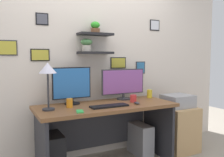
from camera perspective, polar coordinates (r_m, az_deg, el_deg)
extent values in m
cube|color=beige|center=(3.24, -4.74, 5.75)|extent=(4.40, 0.04, 2.70)
cube|color=black|center=(3.13, -3.90, 6.04)|extent=(0.44, 0.20, 0.03)
cube|color=black|center=(3.14, -3.93, 10.33)|extent=(0.44, 0.20, 0.03)
cylinder|color=#B2A899|center=(3.08, -5.99, 7.03)|extent=(0.11, 0.11, 0.08)
ellipsoid|color=#4A8248|center=(3.09, -6.00, 8.52)|extent=(0.15, 0.15, 0.08)
cylinder|color=brown|center=(3.14, -3.94, 11.12)|extent=(0.12, 0.12, 0.06)
ellipsoid|color=green|center=(3.15, -3.94, 12.41)|extent=(0.12, 0.12, 0.09)
cube|color=black|center=(3.02, -16.51, 5.30)|extent=(0.22, 0.02, 0.15)
cube|color=gold|center=(3.02, -16.48, 5.31)|extent=(0.20, 0.00, 0.12)
cube|color=#2D2D33|center=(2.98, -23.40, 6.62)|extent=(0.22, 0.02, 0.17)
cube|color=gold|center=(2.97, -23.39, 6.62)|extent=(0.19, 0.00, 0.15)
cube|color=#2D2D33|center=(3.58, 6.66, 2.55)|extent=(0.15, 0.02, 0.18)
cube|color=teal|center=(3.57, 6.74, 2.55)|extent=(0.13, 0.00, 0.15)
cube|color=black|center=(3.74, 9.95, 12.19)|extent=(0.17, 0.02, 0.16)
cube|color=silver|center=(3.74, 10.03, 12.21)|extent=(0.14, 0.00, 0.13)
cube|color=black|center=(3.38, 1.45, 3.69)|extent=(0.24, 0.02, 0.16)
cube|color=gold|center=(3.37, 1.53, 3.69)|extent=(0.21, 0.00, 0.13)
cube|color=black|center=(3.06, -16.09, 13.25)|extent=(0.15, 0.02, 0.14)
cube|color=#4C4C56|center=(3.05, -16.06, 13.27)|extent=(0.12, 0.00, 0.12)
cube|color=brown|center=(2.89, -1.32, -6.51)|extent=(1.65, 0.68, 0.04)
cube|color=#2D2D33|center=(2.77, -16.26, -15.35)|extent=(0.04, 0.62, 0.71)
cube|color=#2D2D33|center=(3.38, 10.69, -11.45)|extent=(0.04, 0.62, 0.71)
cube|color=#2D2D33|center=(3.24, -3.66, -11.43)|extent=(1.45, 0.02, 0.50)
cylinder|color=black|center=(2.95, -9.30, -5.79)|extent=(0.18, 0.18, 0.02)
cylinder|color=black|center=(2.95, -9.31, -5.05)|extent=(0.03, 0.03, 0.06)
cube|color=black|center=(2.93, -9.43, -1.04)|extent=(0.47, 0.02, 0.37)
cube|color=#2866B2|center=(2.91, -9.36, -1.07)|extent=(0.44, 0.00, 0.35)
cylinder|color=#2D2D33|center=(3.23, 2.70, -4.78)|extent=(0.18, 0.18, 0.02)
cylinder|color=#2D2D33|center=(3.22, 2.70, -4.04)|extent=(0.03, 0.03, 0.07)
cube|color=#2D2D33|center=(3.21, 2.62, -0.72)|extent=(0.62, 0.02, 0.33)
cube|color=#8C4C99|center=(3.20, 2.74, -0.74)|extent=(0.59, 0.00, 0.30)
cube|color=black|center=(2.76, -0.63, -6.46)|extent=(0.44, 0.14, 0.02)
ellipsoid|color=#2D2D33|center=(2.92, 5.84, -5.73)|extent=(0.06, 0.09, 0.03)
cylinder|color=#2D2D33|center=(2.67, -14.67, -6.99)|extent=(0.13, 0.13, 0.02)
cylinder|color=#2D2D33|center=(2.64, -14.76, -2.82)|extent=(0.02, 0.02, 0.37)
cone|color=silver|center=(2.62, -14.88, 2.41)|extent=(0.18, 0.18, 0.11)
cube|color=green|center=(2.53, -7.56, -7.65)|extent=(0.10, 0.15, 0.01)
cylinder|color=red|center=(3.05, 5.02, -4.69)|extent=(0.08, 0.08, 0.09)
cylinder|color=orange|center=(2.76, -9.93, -5.68)|extent=(0.07, 0.07, 0.10)
cylinder|color=yellow|center=(3.40, 8.80, -3.54)|extent=(0.07, 0.07, 0.11)
cube|color=tan|center=(3.61, 15.01, -11.22)|extent=(0.44, 0.50, 0.61)
cube|color=#9E9EA3|center=(3.52, 15.15, -5.09)|extent=(0.38, 0.34, 0.17)
cube|color=black|center=(2.95, -13.48, -16.66)|extent=(0.18, 0.40, 0.45)
cube|color=#99999E|center=(3.39, 6.61, -13.96)|extent=(0.18, 0.40, 0.41)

